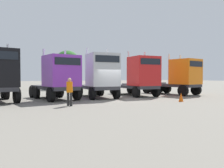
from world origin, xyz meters
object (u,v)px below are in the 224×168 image
at_px(semi_truck_red, 140,76).
at_px(semi_truck_orange, 180,76).
at_px(semi_truck_silver, 100,76).
at_px(traffic_cone_near, 181,97).
at_px(visitor_in_hivis, 70,90).
at_px(semi_truck_purple, 59,77).

distance_m(semi_truck_red, semi_truck_orange, 4.78).
relative_size(semi_truck_silver, traffic_cone_near, 9.27).
relative_size(semi_truck_orange, visitor_in_hivis, 3.59).
bearing_deg(semi_truck_red, semi_truck_silver, -85.43).
bearing_deg(semi_truck_silver, semi_truck_orange, 91.69).
bearing_deg(semi_truck_orange, semi_truck_silver, -101.72).
bearing_deg(semi_truck_silver, semi_truck_purple, -87.52).
distance_m(semi_truck_red, visitor_in_hivis, 9.41).
xyz_separation_m(semi_truck_purple, semi_truck_orange, (12.75, -0.70, 0.04)).
relative_size(semi_truck_red, traffic_cone_near, 9.50).
xyz_separation_m(semi_truck_orange, traffic_cone_near, (-4.81, -4.96, -1.60)).
distance_m(semi_truck_silver, visitor_in_hivis, 5.83).
height_order(semi_truck_red, visitor_in_hivis, semi_truck_red).
xyz_separation_m(semi_truck_orange, visitor_in_hivis, (-13.17, -3.52, -0.88)).
relative_size(semi_truck_purple, semi_truck_orange, 0.93).
xyz_separation_m(visitor_in_hivis, traffic_cone_near, (8.36, -1.44, -0.72)).
xyz_separation_m(semi_truck_red, semi_truck_orange, (4.74, -0.58, -0.02)).
relative_size(semi_truck_purple, traffic_cone_near, 8.79).
distance_m(semi_truck_purple, traffic_cone_near, 9.87).
bearing_deg(visitor_in_hivis, semi_truck_red, 0.91).
relative_size(semi_truck_purple, semi_truck_silver, 0.95).
distance_m(semi_truck_silver, traffic_cone_near, 7.16).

